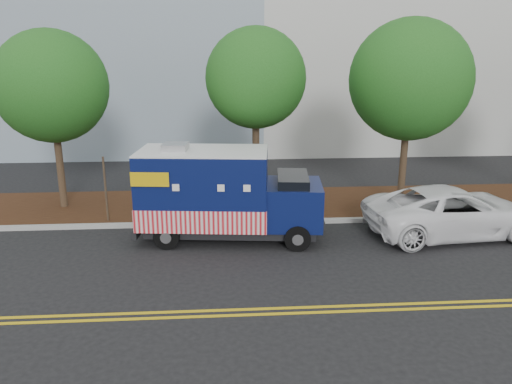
{
  "coord_description": "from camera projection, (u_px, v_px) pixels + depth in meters",
  "views": [
    {
      "loc": [
        -0.29,
        -14.83,
        5.82
      ],
      "look_at": [
        0.78,
        0.6,
        1.4
      ],
      "focal_mm": 35.0,
      "sensor_mm": 36.0,
      "label": 1
    }
  ],
  "objects": [
    {
      "name": "tree_b",
      "position": [
        256.0,
        78.0,
        17.7
      ],
      "size": [
        3.59,
        3.59,
        6.65
      ],
      "color": "#38281C",
      "rests_on": "ground"
    },
    {
      "name": "tree_c",
      "position": [
        410.0,
        80.0,
        17.78
      ],
      "size": [
        4.33,
        4.33,
        6.95
      ],
      "color": "#38281C",
      "rests_on": "ground"
    },
    {
      "name": "centerline_near",
      "position": [
        237.0,
        310.0,
        11.58
      ],
      "size": [
        120.0,
        0.1,
        0.01
      ],
      "primitive_type": "cube",
      "color": "gold",
      "rests_on": "ground"
    },
    {
      "name": "tree_a",
      "position": [
        51.0,
        87.0,
        17.55
      ],
      "size": [
        3.96,
        3.96,
        6.56
      ],
      "color": "#38281C",
      "rests_on": "ground"
    },
    {
      "name": "centerline_far",
      "position": [
        238.0,
        315.0,
        11.34
      ],
      "size": [
        120.0,
        0.1,
        0.01
      ],
      "primitive_type": "cube",
      "color": "gold",
      "rests_on": "ground"
    },
    {
      "name": "curb",
      "position": [
        232.0,
        223.0,
        17.17
      ],
      "size": [
        120.0,
        0.18,
        0.15
      ],
      "primitive_type": "cube",
      "color": "#9E9E99",
      "rests_on": "ground"
    },
    {
      "name": "food_truck",
      "position": [
        220.0,
        196.0,
        15.64
      ],
      "size": [
        6.0,
        2.76,
        3.06
      ],
      "rotation": [
        0.0,
        0.0,
        -0.11
      ],
      "color": "black",
      "rests_on": "ground"
    },
    {
      "name": "mulch_strip",
      "position": [
        231.0,
        205.0,
        19.18
      ],
      "size": [
        120.0,
        4.0,
        0.15
      ],
      "primitive_type": "cube",
      "color": "black",
      "rests_on": "ground"
    },
    {
      "name": "ground",
      "position": [
        233.0,
        240.0,
        15.84
      ],
      "size": [
        120.0,
        120.0,
        0.0
      ],
      "primitive_type": "plane",
      "color": "black",
      "rests_on": "ground"
    },
    {
      "name": "sign_post",
      "position": [
        106.0,
        191.0,
        16.89
      ],
      "size": [
        0.06,
        0.06,
        2.4
      ],
      "primitive_type": "cube",
      "color": "#473828",
      "rests_on": "ground"
    },
    {
      "name": "white_car",
      "position": [
        453.0,
        211.0,
        16.11
      ],
      "size": [
        5.89,
        3.15,
        1.57
      ],
      "primitive_type": "imported",
      "rotation": [
        0.0,
        0.0,
        1.67
      ],
      "color": "white",
      "rests_on": "ground"
    }
  ]
}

